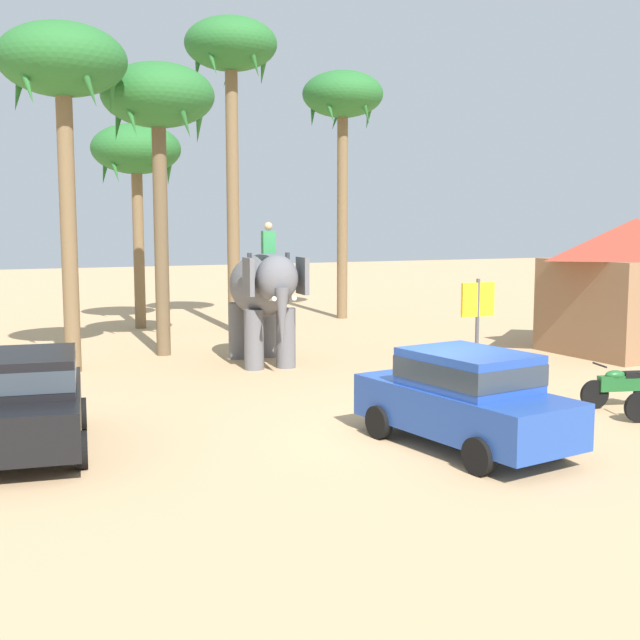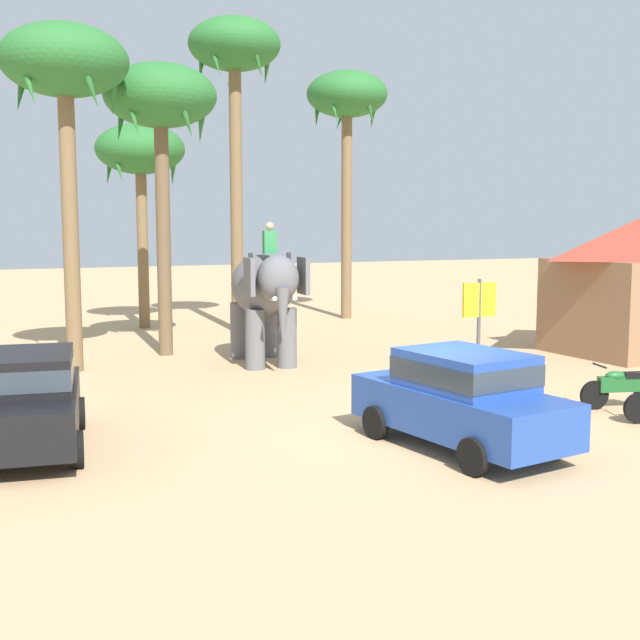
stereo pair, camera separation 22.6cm
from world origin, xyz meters
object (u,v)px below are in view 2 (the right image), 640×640
object	(u,v)px
motorcycle_fourth_in_row	(621,387)
signboard_yellow	(479,306)
palm_tree_leaning_seaward	(160,105)
car_parked_far_side	(25,397)
palm_tree_left_of_road	(65,72)
roadside_hut	(637,282)
elephant_with_mahout	(264,292)
car_sedan_foreground	(462,396)
palm_tree_near_hut	(235,58)
palm_tree_far_back	(140,154)
palm_tree_behind_elephant	(347,104)

from	to	relation	value
motorcycle_fourth_in_row	signboard_yellow	world-z (taller)	signboard_yellow
motorcycle_fourth_in_row	palm_tree_leaning_seaward	world-z (taller)	palm_tree_leaning_seaward
car_parked_far_side	palm_tree_left_of_road	bearing A→B (deg)	77.07
car_parked_far_side	roadside_hut	world-z (taller)	roadside_hut
palm_tree_leaning_seaward	elephant_with_mahout	bearing A→B (deg)	-51.54
car_sedan_foreground	palm_tree_leaning_seaward	distance (m)	13.68
palm_tree_near_hut	palm_tree_far_back	size ratio (longest dim) A/B	1.47
motorcycle_fourth_in_row	palm_tree_behind_elephant	distance (m)	18.78
roadside_hut	palm_tree_leaning_seaward	bearing A→B (deg)	157.78
car_sedan_foreground	roadside_hut	distance (m)	12.53
palm_tree_behind_elephant	palm_tree_far_back	size ratio (longest dim) A/B	1.32
signboard_yellow	car_parked_far_side	bearing A→B (deg)	-163.60
palm_tree_left_of_road	palm_tree_leaning_seaward	size ratio (longest dim) A/B	1.06
elephant_with_mahout	motorcycle_fourth_in_row	bearing A→B (deg)	-58.06
palm_tree_left_of_road	palm_tree_far_back	world-z (taller)	palm_tree_left_of_road
palm_tree_behind_elephant	palm_tree_left_of_road	world-z (taller)	palm_tree_behind_elephant
elephant_with_mahout	palm_tree_near_hut	bearing A→B (deg)	78.03
elephant_with_mahout	palm_tree_behind_elephant	distance (m)	12.89
roadside_hut	car_sedan_foreground	bearing A→B (deg)	-147.68
palm_tree_left_of_road	palm_tree_far_back	xyz separation A→B (m)	(3.46, 8.05, -1.31)
elephant_with_mahout	palm_tree_leaning_seaward	world-z (taller)	palm_tree_leaning_seaward
palm_tree_far_back	palm_tree_leaning_seaward	size ratio (longest dim) A/B	0.89
car_sedan_foreground	car_parked_far_side	bearing A→B (deg)	157.18
motorcycle_fourth_in_row	roadside_hut	world-z (taller)	roadside_hut
palm_tree_far_back	roadside_hut	distance (m)	17.40
palm_tree_near_hut	palm_tree_left_of_road	world-z (taller)	palm_tree_near_hut
car_parked_far_side	palm_tree_behind_elephant	world-z (taller)	palm_tree_behind_elephant
palm_tree_left_of_road	roadside_hut	world-z (taller)	palm_tree_left_of_road
car_sedan_foreground	signboard_yellow	world-z (taller)	signboard_yellow
car_sedan_foreground	palm_tree_behind_elephant	size ratio (longest dim) A/B	0.44
motorcycle_fourth_in_row	palm_tree_near_hut	bearing A→B (deg)	103.32
elephant_with_mahout	motorcycle_fourth_in_row	distance (m)	9.58
car_parked_far_side	palm_tree_behind_elephant	distance (m)	21.61
car_parked_far_side	palm_tree_near_hut	distance (m)	17.77
motorcycle_fourth_in_row	elephant_with_mahout	bearing A→B (deg)	121.94
palm_tree_behind_elephant	palm_tree_near_hut	size ratio (longest dim) A/B	0.90
elephant_with_mahout	palm_tree_behind_elephant	xyz separation A→B (m)	(6.71, 8.84, 6.55)
palm_tree_left_of_road	signboard_yellow	size ratio (longest dim) A/B	3.67
car_sedan_foreground	motorcycle_fourth_in_row	world-z (taller)	car_sedan_foreground
motorcycle_fourth_in_row	roadside_hut	xyz separation A→B (m)	(5.76, 5.44, 1.66)
elephant_with_mahout	motorcycle_fourth_in_row	size ratio (longest dim) A/B	2.24
car_sedan_foreground	palm_tree_near_hut	bearing A→B (deg)	85.61
palm_tree_left_of_road	palm_tree_behind_elephant	bearing A→B (deg)	33.96
palm_tree_behind_elephant	palm_tree_far_back	distance (m)	8.45
roadside_hut	signboard_yellow	world-z (taller)	roadside_hut
palm_tree_behind_elephant	palm_tree_left_of_road	bearing A→B (deg)	-146.04
elephant_with_mahout	palm_tree_behind_elephant	world-z (taller)	palm_tree_behind_elephant
palm_tree_left_of_road	roadside_hut	bearing A→B (deg)	-13.00
palm_tree_leaning_seaward	palm_tree_near_hut	bearing A→B (deg)	49.78
car_parked_far_side	signboard_yellow	xyz separation A→B (m)	(11.52, 3.39, 0.76)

